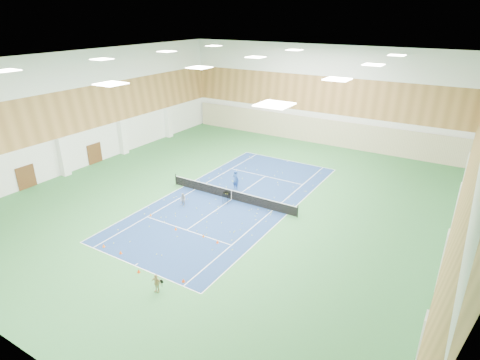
% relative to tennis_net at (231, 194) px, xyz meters
% --- Properties ---
extents(ground, '(40.00, 40.00, 0.00)m').
position_rel_tennis_net_xyz_m(ground, '(0.00, 0.00, -0.55)').
color(ground, '#2D6A35').
rests_on(ground, ground).
extents(room_shell, '(36.00, 40.00, 12.00)m').
position_rel_tennis_net_xyz_m(room_shell, '(0.00, 0.00, 5.45)').
color(room_shell, white).
rests_on(room_shell, ground).
extents(wood_cladding, '(36.00, 40.00, 8.00)m').
position_rel_tennis_net_xyz_m(wood_cladding, '(0.00, 0.00, 7.45)').
color(wood_cladding, '#A2723C').
rests_on(wood_cladding, room_shell).
extents(ceiling_light_grid, '(21.40, 25.40, 0.06)m').
position_rel_tennis_net_xyz_m(ceiling_light_grid, '(0.00, 0.00, 11.37)').
color(ceiling_light_grid, white).
rests_on(ceiling_light_grid, room_shell).
extents(court_surface, '(10.97, 23.77, 0.01)m').
position_rel_tennis_net_xyz_m(court_surface, '(0.00, 0.00, -0.55)').
color(court_surface, navy).
rests_on(court_surface, ground).
extents(tennis_balls_scatter, '(10.57, 22.77, 0.07)m').
position_rel_tennis_net_xyz_m(tennis_balls_scatter, '(0.00, 0.00, -0.50)').
color(tennis_balls_scatter, yellow).
rests_on(tennis_balls_scatter, ground).
extents(tennis_net, '(12.80, 0.10, 1.10)m').
position_rel_tennis_net_xyz_m(tennis_net, '(0.00, 0.00, 0.00)').
color(tennis_net, black).
rests_on(tennis_net, ground).
extents(back_curtain, '(35.40, 0.16, 3.20)m').
position_rel_tennis_net_xyz_m(back_curtain, '(0.00, 19.75, 1.05)').
color(back_curtain, '#C6B793').
rests_on(back_curtain, ground).
extents(door_left_a, '(0.08, 1.80, 2.20)m').
position_rel_tennis_net_xyz_m(door_left_a, '(-17.92, -8.00, 0.55)').
color(door_left_a, '#593319').
rests_on(door_left_a, ground).
extents(door_left_b, '(0.08, 1.80, 2.20)m').
position_rel_tennis_net_xyz_m(door_left_b, '(-17.92, 0.00, 0.55)').
color(door_left_b, '#593319').
rests_on(door_left_b, ground).
extents(coach, '(0.77, 0.59, 1.89)m').
position_rel_tennis_net_xyz_m(coach, '(-0.90, 2.16, 0.39)').
color(coach, navy).
rests_on(coach, ground).
extents(child_court, '(0.57, 0.45, 1.16)m').
position_rel_tennis_net_xyz_m(child_court, '(-2.90, -3.21, 0.03)').
color(child_court, gray).
rests_on(child_court, ground).
extents(child_apron, '(0.73, 0.36, 1.21)m').
position_rel_tennis_net_xyz_m(child_apron, '(3.07, -13.07, 0.06)').
color(child_apron, tan).
rests_on(child_apron, ground).
extents(ball_cart, '(0.66, 0.66, 0.99)m').
position_rel_tennis_net_xyz_m(ball_cart, '(-0.02, -0.80, -0.06)').
color(ball_cart, black).
rests_on(ball_cart, ground).
extents(cone_svc_a, '(0.19, 0.19, 0.21)m').
position_rel_tennis_net_xyz_m(cone_svc_a, '(-4.01, -6.11, -0.44)').
color(cone_svc_a, orange).
rests_on(cone_svc_a, ground).
extents(cone_svc_b, '(0.22, 0.22, 0.25)m').
position_rel_tennis_net_xyz_m(cone_svc_b, '(-0.74, -6.80, -0.43)').
color(cone_svc_b, '#FF5B0D').
rests_on(cone_svc_b, ground).
extents(cone_svc_c, '(0.21, 0.21, 0.23)m').
position_rel_tennis_net_xyz_m(cone_svc_c, '(1.70, -6.52, -0.44)').
color(cone_svc_c, '#E3600B').
rests_on(cone_svc_c, ground).
extents(cone_svc_d, '(0.21, 0.21, 0.23)m').
position_rel_tennis_net_xyz_m(cone_svc_d, '(3.07, -6.67, -0.43)').
color(cone_svc_d, '#F84A0D').
rests_on(cone_svc_d, ground).
extents(cone_base_a, '(0.23, 0.23, 0.25)m').
position_rel_tennis_net_xyz_m(cone_base_a, '(-3.55, -11.39, -0.43)').
color(cone_base_a, '#FA630D').
rests_on(cone_base_a, ground).
extents(cone_base_b, '(0.22, 0.22, 0.24)m').
position_rel_tennis_net_xyz_m(cone_base_b, '(-1.86, -11.36, -0.43)').
color(cone_base_b, '#DB4A0B').
rests_on(cone_base_b, ground).
extents(cone_base_c, '(0.22, 0.22, 0.24)m').
position_rel_tennis_net_xyz_m(cone_base_c, '(0.76, -12.28, -0.43)').
color(cone_base_c, '#E73B0C').
rests_on(cone_base_c, ground).
extents(cone_base_d, '(0.22, 0.22, 0.25)m').
position_rel_tennis_net_xyz_m(cone_base_d, '(3.85, -11.53, -0.43)').
color(cone_base_d, '#FF480D').
rests_on(cone_base_d, ground).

